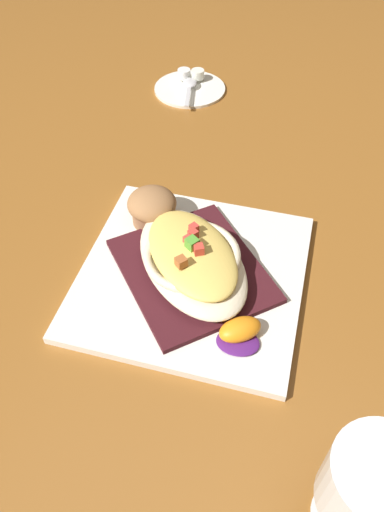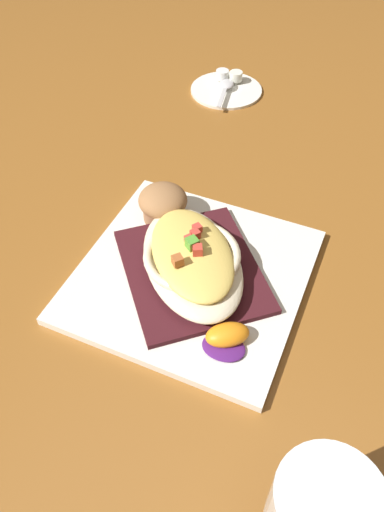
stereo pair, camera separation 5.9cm
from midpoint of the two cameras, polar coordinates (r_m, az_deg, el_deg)
ground_plane at (r=0.62m, az=2.72°, el=-2.67°), size 2.60×2.60×0.00m
square_plate at (r=0.62m, az=2.74°, el=-2.35°), size 0.31×0.31×0.01m
folded_napkin at (r=0.61m, az=2.77°, el=-1.80°), size 0.24×0.23×0.01m
gratin_dish at (r=0.59m, az=2.85°, el=-0.34°), size 0.22×0.19×0.05m
muffin at (r=0.66m, az=-0.78°, el=5.89°), size 0.06×0.06×0.05m
orange_garnish at (r=0.55m, az=7.09°, el=-9.46°), size 0.06×0.06×0.02m
creamer_saucer at (r=0.97m, az=5.78°, el=18.43°), size 0.13×0.13×0.01m
spoon at (r=0.96m, az=5.77°, el=18.76°), size 0.10×0.03×0.01m
creamer_cup_0 at (r=0.99m, az=6.87°, el=19.71°), size 0.02×0.02×0.02m
creamer_cup_1 at (r=0.99m, az=5.31°, el=19.91°), size 0.02×0.02×0.02m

